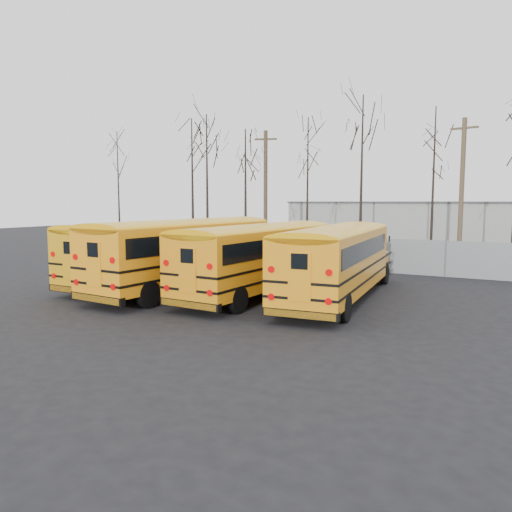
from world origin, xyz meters
The scene contains 16 objects.
ground centered at (0.00, 0.00, 0.00)m, with size 120.00×120.00×0.00m, color black.
fence centered at (0.00, 12.00, 1.00)m, with size 40.00×0.04×2.00m, color gray.
distant_building centered at (2.00, 32.00, 2.00)m, with size 22.00×8.00×4.00m, color #999995.
bus_a centered at (-4.62, 2.47, 1.88)m, with size 2.76×11.53×3.22m.
bus_b centered at (-1.86, 1.75, 1.98)m, with size 3.61×12.24×3.38m.
bus_c centered at (1.64, 2.39, 1.88)m, with size 3.13×11.55×3.20m.
bus_d centered at (5.04, 2.83, 1.87)m, with size 3.70×11.59×3.19m.
utility_pole_left centered at (-5.35, 16.14, 4.78)m, with size 1.60×0.67×9.30m.
utility_pole_right centered at (8.27, 15.57, 4.66)m, with size 1.60×0.43×9.07m.
tree_0 centered at (-19.04, 15.14, 5.01)m, with size 0.26×0.26×10.03m, color black.
tree_1 centered at (-13.23, 17.83, 5.51)m, with size 0.26×0.26×11.02m, color black.
tree_2 centered at (-9.51, 14.58, 5.29)m, with size 0.26×0.26×10.58m, color black.
tree_3 centered at (-6.61, 15.34, 4.70)m, with size 0.26×0.26×9.40m, color black.
tree_4 centered at (-1.71, 15.46, 4.94)m, with size 0.26×0.26×9.87m, color black.
tree_5 centered at (1.56, 17.30, 5.69)m, with size 0.26×0.26×11.38m, color black.
tree_6 centered at (6.53, 16.11, 4.99)m, with size 0.26×0.26×9.97m, color black.
Camera 1 is at (11.98, -16.85, 4.14)m, focal length 35.00 mm.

